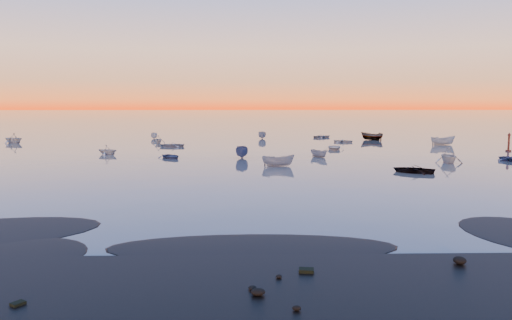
{
  "coord_description": "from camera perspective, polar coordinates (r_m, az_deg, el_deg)",
  "views": [
    {
      "loc": [
        -3.56,
        -27.26,
        7.72
      ],
      "look_at": [
        -2.26,
        28.0,
        1.15
      ],
      "focal_mm": 35.0,
      "sensor_mm": 36.0,
      "label": 1
    }
  ],
  "objects": [
    {
      "name": "boat_near_center",
      "position": [
        59.33,
        2.54,
        -0.71
      ],
      "size": [
        1.67,
        3.9,
        1.35
      ],
      "primitive_type": "imported",
      "rotation": [
        0.0,
        0.0,
        1.57
      ],
      "color": "gray",
      "rests_on": "ground"
    },
    {
      "name": "moored_fleet",
      "position": [
        80.71,
        1.19,
        1.29
      ],
      "size": [
        124.0,
        58.0,
        1.2
      ],
      "primitive_type": null,
      "color": "beige",
      "rests_on": "ground"
    },
    {
      "name": "ground",
      "position": [
        127.54,
        0.26,
        3.31
      ],
      "size": [
        600.0,
        600.0,
        0.0
      ],
      "primitive_type": "plane",
      "color": "#6E665C",
      "rests_on": "ground"
    },
    {
      "name": "mud_lobes",
      "position": [
        27.6,
        6.21,
        -9.49
      ],
      "size": [
        140.0,
        6.0,
        0.07
      ],
      "primitive_type": null,
      "color": "black",
      "rests_on": "ground"
    },
    {
      "name": "boat_near_left",
      "position": [
        68.41,
        -9.68,
        0.2
      ],
      "size": [
        3.96,
        3.36,
        0.93
      ],
      "primitive_type": "imported",
      "rotation": [
        0.0,
        0.0,
        0.59
      ],
      "color": "#39466E",
      "rests_on": "ground"
    },
    {
      "name": "channel_marker",
      "position": [
        85.89,
        26.91,
        1.68
      ],
      "size": [
        0.85,
        0.85,
        3.02
      ],
      "color": "#49190F",
      "rests_on": "ground"
    }
  ]
}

